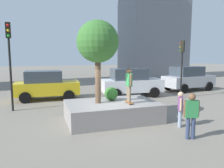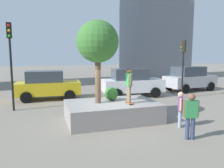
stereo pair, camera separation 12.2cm
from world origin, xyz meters
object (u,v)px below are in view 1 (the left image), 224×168
(planter_ledge, at_px, (112,111))
(sedan_parked, at_px, (188,78))
(police_car, at_px, (131,82))
(bystander_watching, at_px, (191,113))
(skateboarder, at_px, (129,82))
(taxi_cab, at_px, (46,85))
(pedestrian_crossing, at_px, (180,107))
(plaza_tree, at_px, (98,42))
(traffic_light_corner, at_px, (182,59))
(skateboard, at_px, (129,102))
(traffic_light_median, at_px, (9,52))

(planter_ledge, xyz_separation_m, sedan_parked, (9.38, 6.41, 0.67))
(police_car, bearing_deg, planter_ledge, -121.44)
(police_car, xyz_separation_m, bystander_watching, (-1.30, -8.78, -0.07))
(skateboarder, bearing_deg, taxi_cab, 117.92)
(planter_ledge, relative_size, pedestrian_crossing, 2.76)
(pedestrian_crossing, bearing_deg, plaza_tree, 148.55)
(taxi_cab, bearing_deg, bystander_watching, -62.45)
(plaza_tree, bearing_deg, planter_ledge, -5.49)
(pedestrian_crossing, bearing_deg, bystander_watching, -109.97)
(traffic_light_corner, height_order, bystander_watching, traffic_light_corner)
(skateboard, xyz_separation_m, traffic_light_corner, (6.02, 4.25, 1.96))
(plaza_tree, distance_m, sedan_parked, 12.19)
(traffic_light_corner, height_order, traffic_light_median, traffic_light_median)
(traffic_light_median, height_order, pedestrian_crossing, traffic_light_median)
(planter_ledge, height_order, skateboarder, skateboarder)
(plaza_tree, xyz_separation_m, bystander_watching, (2.75, -3.33, -2.75))
(planter_ledge, distance_m, pedestrian_crossing, 3.23)
(skateboard, height_order, traffic_light_median, traffic_light_median)
(plaza_tree, height_order, traffic_light_corner, plaza_tree)
(traffic_light_median, height_order, bystander_watching, traffic_light_median)
(taxi_cab, height_order, police_car, police_car)
(plaza_tree, xyz_separation_m, traffic_light_median, (-4.18, 3.43, -0.41))
(taxi_cab, bearing_deg, skateboard, -62.08)
(plaza_tree, relative_size, traffic_light_median, 0.79)
(police_car, bearing_deg, traffic_light_median, -166.21)
(police_car, relative_size, traffic_light_median, 0.96)
(pedestrian_crossing, bearing_deg, skateboarder, 142.86)
(plaza_tree, xyz_separation_m, police_car, (4.05, 5.45, -2.67))
(sedan_parked, xyz_separation_m, bystander_watching, (-7.32, -9.67, -0.09))
(taxi_cab, bearing_deg, traffic_light_median, -125.32)
(traffic_light_corner, xyz_separation_m, traffic_light_median, (-11.56, -0.27, 0.45))
(taxi_cab, xyz_separation_m, police_car, (6.27, -0.75, 0.04))
(taxi_cab, bearing_deg, skateboarder, -62.08)
(traffic_light_median, bearing_deg, sedan_parked, 11.58)
(skateboarder, height_order, sedan_parked, skateboarder)
(planter_ledge, bearing_deg, bystander_watching, -57.65)
(skateboarder, relative_size, taxi_cab, 0.36)
(traffic_light_corner, xyz_separation_m, bystander_watching, (-4.63, -7.02, -1.88))
(police_car, bearing_deg, skateboarder, -114.15)
(plaza_tree, bearing_deg, traffic_light_median, 140.64)
(bystander_watching, bearing_deg, skateboard, 116.62)
(sedan_parked, height_order, traffic_light_corner, traffic_light_corner)
(planter_ledge, height_order, sedan_parked, sedan_parked)
(planter_ledge, distance_m, traffic_light_corner, 8.07)
(traffic_light_median, relative_size, bystander_watching, 2.80)
(plaza_tree, relative_size, skateboarder, 2.42)
(plaza_tree, distance_m, skateboarder, 2.38)
(taxi_cab, relative_size, pedestrian_crossing, 2.86)
(planter_ledge, relative_size, skateboarder, 2.72)
(skateboarder, xyz_separation_m, taxi_cab, (-3.58, 6.75, -0.85))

